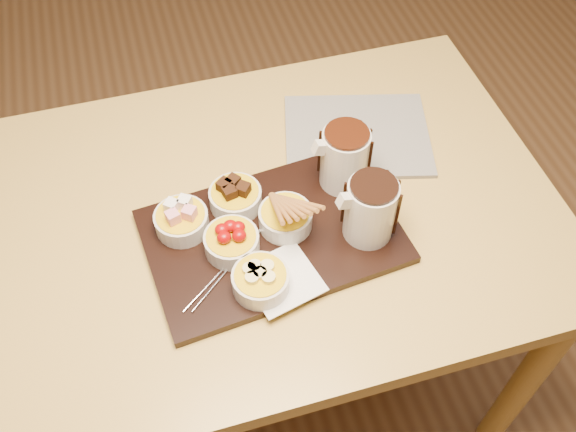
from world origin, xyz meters
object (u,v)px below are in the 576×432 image
object	(u,v)px
dining_table	(252,241)
newspaper	(357,135)
serving_board	(273,236)
bowl_strawberries	(232,243)
pitcher_dark_chocolate	(370,210)
pitcher_milk_chocolate	(345,158)

from	to	relation	value
dining_table	newspaper	distance (m)	0.32
serving_board	bowl_strawberries	size ratio (longest dim) A/B	4.60
dining_table	newspaper	size ratio (longest dim) A/B	3.97
pitcher_dark_chocolate	pitcher_milk_chocolate	world-z (taller)	same
serving_board	pitcher_dark_chocolate	distance (m)	0.19
dining_table	bowl_strawberries	xyz separation A→B (m)	(-0.05, -0.09, 0.14)
pitcher_dark_chocolate	newspaper	size ratio (longest dim) A/B	0.42
bowl_strawberries	newspaper	xyz separation A→B (m)	(0.32, 0.22, -0.03)
dining_table	pitcher_dark_chocolate	bearing A→B (deg)	-31.38
dining_table	bowl_strawberries	distance (m)	0.17
dining_table	bowl_strawberries	bearing A→B (deg)	-120.93
serving_board	dining_table	bearing A→B (deg)	102.55
serving_board	newspaper	size ratio (longest dim) A/B	1.52
serving_board	bowl_strawberries	bearing A→B (deg)	-176.42
bowl_strawberries	pitcher_dark_chocolate	size ratio (longest dim) A/B	0.80
dining_table	serving_board	size ratio (longest dim) A/B	2.61
dining_table	newspaper	world-z (taller)	newspaper
serving_board	pitcher_milk_chocolate	world-z (taller)	pitcher_milk_chocolate
pitcher_dark_chocolate	pitcher_milk_chocolate	xyz separation A→B (m)	(-0.00, 0.13, 0.00)
bowl_strawberries	pitcher_milk_chocolate	size ratio (longest dim) A/B	0.80
serving_board	newspaper	world-z (taller)	serving_board
bowl_strawberries	serving_board	bearing A→B (deg)	9.42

